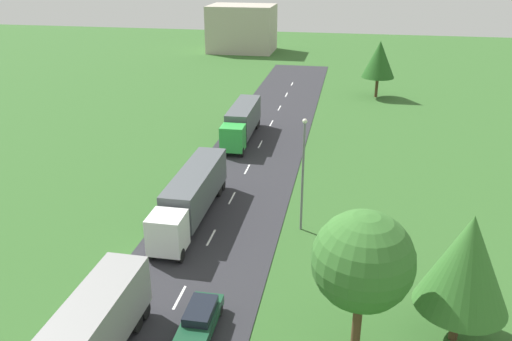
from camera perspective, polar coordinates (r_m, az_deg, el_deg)
name	(u,v)px	position (r m, az deg, el deg)	size (l,w,h in m)	color
road	(194,271)	(35.50, -6.93, -11.01)	(10.00, 140.00, 0.06)	#2B2B30
lane_marking_centre	(166,324)	(31.35, -9.99, -16.39)	(0.16, 120.10, 0.01)	white
truck_second	(192,194)	(41.05, -7.14, -2.64)	(2.52, 13.42, 3.67)	white
truck_third	(242,121)	(58.77, -1.57, 5.52)	(2.70, 11.94, 3.73)	green
car_second	(200,319)	(30.19, -6.24, -16.04)	(1.83, 4.46, 1.47)	#19472D
lamppost_second	(303,170)	(38.15, 5.23, 0.01)	(0.36, 0.36, 8.95)	slate
tree_oak	(467,262)	(29.20, 22.35, -9.39)	(4.93, 4.93, 7.71)	#513823
tree_birch	(379,59)	(78.37, 13.52, 11.90)	(4.79, 4.79, 8.24)	#513823
tree_pine	(363,261)	(26.75, 11.77, -9.84)	(5.27, 5.27, 8.15)	#513823
distant_building	(242,28)	(115.17, -1.56, 15.50)	(13.82, 10.51, 9.71)	#B2A899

